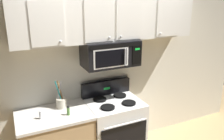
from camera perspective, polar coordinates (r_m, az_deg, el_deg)
The scene contains 7 objects.
back_wall at distance 3.43m, azimuth -2.11°, elevation 1.39°, with size 5.20×0.10×2.70m, color silver.
stove_range at distance 3.48m, azimuth 0.47°, elevation -14.26°, with size 0.76×0.69×1.12m.
over_range_microwave at distance 3.15m, azimuth -0.39°, elevation 4.16°, with size 0.76×0.43×0.35m.
upper_cabinets at distance 3.10m, azimuth -0.65°, elevation 12.39°, with size 2.50×0.36×0.55m.
utensil_crock_cream at distance 3.15m, azimuth -12.46°, elevation -7.52°, with size 0.14×0.14×0.38m.
salt_shaker at distance 2.96m, azimuth -17.20°, elevation -10.56°, with size 0.04×0.04×0.10m.
spice_jar at distance 2.96m, azimuth -10.75°, elevation -9.86°, with size 0.04×0.04×0.12m.
Camera 1 is at (-1.27, -2.24, 2.32)m, focal length 37.02 mm.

